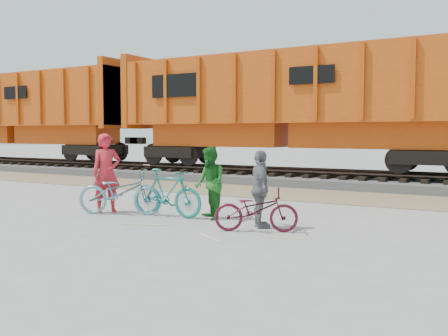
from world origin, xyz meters
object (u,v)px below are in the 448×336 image
at_px(bicycle_maroon, 256,210).
at_px(person_solo, 107,173).
at_px(bicycle_blue, 120,192).
at_px(bicycle_teal, 167,193).
at_px(hopper_car_center, 290,103).
at_px(hopper_car_left, 24,112).
at_px(person_man, 210,183).
at_px(person_woman, 260,189).

distance_m(bicycle_maroon, person_solo, 4.16).
distance_m(bicycle_blue, bicycle_teal, 1.16).
height_order(hopper_car_center, bicycle_teal, hopper_car_center).
bearing_deg(hopper_car_left, bicycle_maroon, -27.24).
height_order(hopper_car_left, bicycle_maroon, hopper_car_left).
xyz_separation_m(hopper_car_left, hopper_car_center, (15.00, 0.00, 0.00)).
bearing_deg(hopper_car_left, person_man, -27.24).
relative_size(bicycle_maroon, person_woman, 1.03).
bearing_deg(person_man, bicycle_maroon, 13.40).
relative_size(bicycle_blue, person_woman, 1.28).
height_order(bicycle_maroon, person_woman, person_woman).
height_order(hopper_car_left, bicycle_blue, hopper_car_left).
bearing_deg(bicycle_blue, hopper_car_center, -25.54).
height_order(person_solo, person_woman, person_solo).
xyz_separation_m(bicycle_teal, person_woman, (2.39, -0.17, 0.24)).
distance_m(person_man, person_woman, 1.44).
distance_m(hopper_car_left, hopper_car_center, 15.00).
bearing_deg(person_woman, hopper_car_left, 26.27).
height_order(bicycle_teal, bicycle_maroon, bicycle_teal).
bearing_deg(bicycle_blue, person_man, -99.28).
bearing_deg(hopper_car_left, person_woman, -26.36).
height_order(hopper_car_center, person_solo, hopper_car_center).
bearing_deg(person_solo, hopper_car_center, 25.81).
distance_m(hopper_car_center, bicycle_blue, 9.37).
relative_size(hopper_car_left, person_woman, 9.05).
xyz_separation_m(bicycle_teal, bicycle_maroon, (2.49, -0.57, -0.12)).
xyz_separation_m(bicycle_blue, bicycle_teal, (1.12, 0.28, 0.02)).
xyz_separation_m(bicycle_maroon, person_woman, (-0.10, 0.40, 0.36)).
bearing_deg(bicycle_maroon, person_woman, -9.84).
xyz_separation_m(bicycle_blue, bicycle_maroon, (3.61, -0.28, -0.10)).
bearing_deg(bicycle_maroon, bicycle_teal, 53.33).
height_order(bicycle_teal, person_man, person_man).
height_order(bicycle_blue, person_solo, person_solo).
height_order(hopper_car_center, bicycle_maroon, hopper_car_center).
bearing_deg(hopper_car_center, bicycle_blue, -93.41).
height_order(bicycle_maroon, person_solo, person_solo).
relative_size(hopper_car_left, bicycle_teal, 7.81).
relative_size(bicycle_blue, person_solo, 1.06).
bearing_deg(person_solo, hopper_car_left, 89.86).
bearing_deg(person_solo, person_man, -49.22).
relative_size(person_man, person_woman, 1.03).
distance_m(hopper_car_left, person_solo, 16.70).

